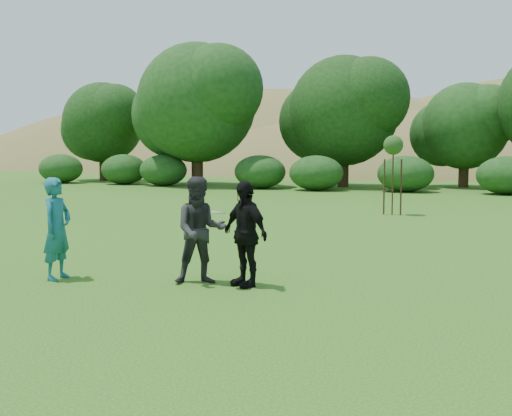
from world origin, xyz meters
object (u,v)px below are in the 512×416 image
Objects in this scene: player_grey at (200,230)px; sapling at (393,147)px; player_teal at (57,229)px; player_black at (245,234)px.

sapling is (1.40, 13.04, 1.47)m from player_grey.
player_teal is 14.27m from sapling.
player_grey is (2.61, 0.58, 0.02)m from player_teal.
sapling reaches higher than player_teal.
player_black is 13.06m from sapling.
player_teal is 0.98× the size of player_grey.
player_teal is at bearing -139.65° from player_black.
player_grey is 0.67× the size of sapling.
player_black is at bearing -81.48° from player_teal.
sapling is (0.58, 12.96, 1.50)m from player_black.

